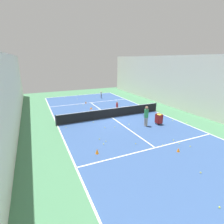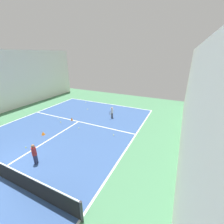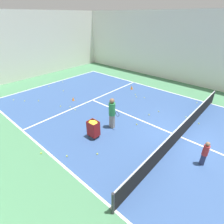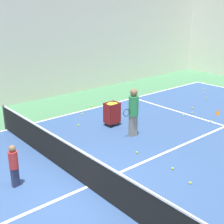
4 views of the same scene
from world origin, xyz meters
name	(u,v)px [view 2 (image 2 of 4)]	position (x,y,z in m)	size (l,w,h in m)	color
line_baseline_near	(107,104)	(0.00, -12.41, 0.01)	(10.57, 0.10, 0.00)	white
line_sideline_left	(80,220)	(-5.29, 0.00, 0.01)	(0.10, 24.83, 0.00)	white
line_service_near	(79,122)	(0.00, -6.83, 0.01)	(10.57, 0.10, 0.00)	white
hall_enclosure_left	(191,189)	(-8.37, 0.00, 3.02)	(0.15, 31.15, 6.03)	silver
player_near_baseline	(112,112)	(-2.31, -8.87, 0.60)	(0.27, 0.56, 1.05)	#4C4C56
child_midcourt	(34,153)	(-1.26, -1.43, 0.69)	(0.29, 0.29, 1.20)	#2D3351
training_cone_1	(72,119)	(0.69, -6.77, 0.16)	(0.19, 0.19, 0.31)	orange
training_cone_3	(43,133)	(0.93, -3.82, 0.13)	(0.27, 0.27, 0.25)	orange
tennis_ball_0	(61,122)	(1.28, -5.99, 0.04)	(0.07, 0.07, 0.07)	yellow
tennis_ball_3	(75,99)	(4.83, -12.40, 0.04)	(0.07, 0.07, 0.07)	yellow
tennis_ball_6	(26,147)	(0.57, -2.13, 0.04)	(0.07, 0.07, 0.07)	yellow
tennis_ball_16	(114,135)	(-3.84, -5.98, 0.04)	(0.07, 0.07, 0.07)	yellow
tennis_ball_20	(86,103)	(2.58, -11.63, 0.04)	(0.07, 0.07, 0.07)	yellow
tennis_ball_23	(88,109)	(1.05, -9.78, 0.04)	(0.07, 0.07, 0.07)	yellow
tennis_ball_24	(79,128)	(-0.82, -5.78, 0.04)	(0.07, 0.07, 0.07)	yellow
tennis_ball_26	(110,114)	(-1.79, -9.59, 0.04)	(0.07, 0.07, 0.07)	yellow
tennis_ball_30	(58,119)	(2.03, -6.45, 0.04)	(0.07, 0.07, 0.07)	yellow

